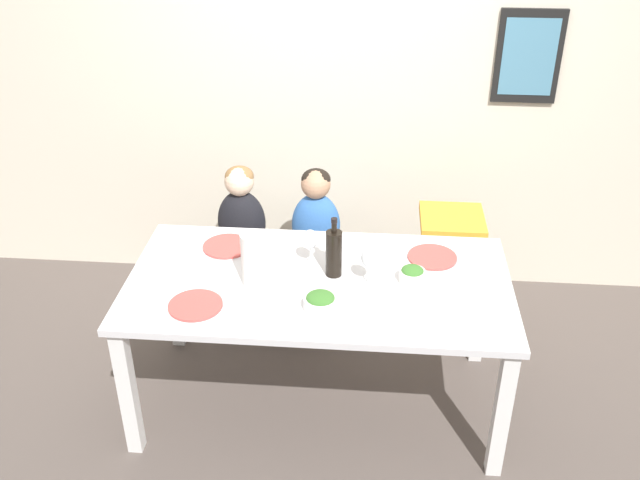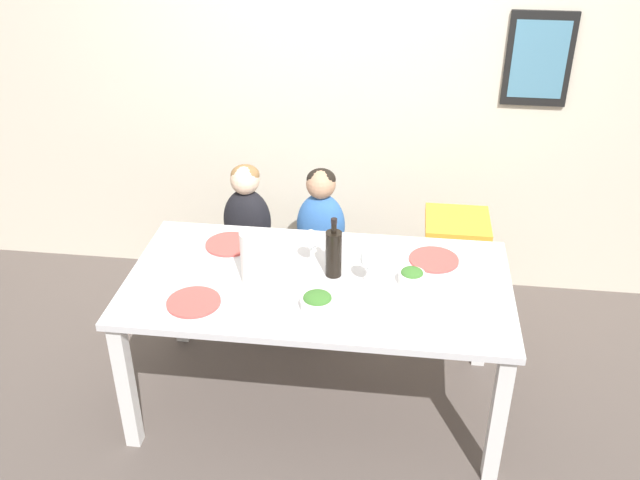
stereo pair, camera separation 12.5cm
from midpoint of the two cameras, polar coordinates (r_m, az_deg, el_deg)
name	(u,v)px [view 2 (the right image)]	position (r m, az deg, el deg)	size (l,w,h in m)	color
ground_plane	(318,399)	(3.89, 0.81, -12.59)	(14.00, 14.00, 0.00)	#564C47
wall_back	(346,78)	(4.32, 2.97, 12.78)	(10.00, 0.09, 2.70)	beige
dining_table	(318,295)	(3.47, 0.89, -4.44)	(1.84, 0.95, 0.76)	silver
chair_far_left	(250,259)	(4.30, -4.83, -1.56)	(0.42, 0.43, 0.46)	silver
chair_far_center	(321,264)	(4.24, 0.92, -1.95)	(0.42, 0.43, 0.46)	silver
chair_right_highchair	(455,243)	(4.13, 11.63, -0.28)	(0.36, 0.36, 0.75)	silver
person_child_left	(247,209)	(4.13, -5.02, 2.45)	(0.28, 0.19, 0.54)	black
person_child_center	(321,214)	(4.07, 0.96, 2.10)	(0.28, 0.19, 0.54)	#3366B2
wine_bottle	(334,253)	(3.39, 2.16, -1.03)	(0.08, 0.08, 0.31)	black
paper_towel_roll	(252,258)	(3.34, -4.38, -1.43)	(0.11, 0.11, 0.27)	white
wine_glass_near	(368,259)	(3.32, 4.95, -1.56)	(0.07, 0.07, 0.19)	white
wine_glass_far	(311,240)	(3.47, 0.30, 0.00)	(0.07, 0.07, 0.19)	white
salad_bowl_large	(317,302)	(3.20, 0.92, -4.97)	(0.15, 0.15, 0.08)	white
salad_bowl_small	(412,276)	(3.40, 8.40, -2.92)	(0.12, 0.12, 0.08)	white
dinner_plate_front_left	(194,302)	(3.29, -9.00, -4.95)	(0.25, 0.25, 0.01)	#D14C47
dinner_plate_back_left	(229,244)	(3.71, -6.31, -0.35)	(0.25, 0.25, 0.01)	#D14C47
dinner_plate_back_right	(434,260)	(3.62, 10.08, -1.57)	(0.25, 0.25, 0.01)	#D14C47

